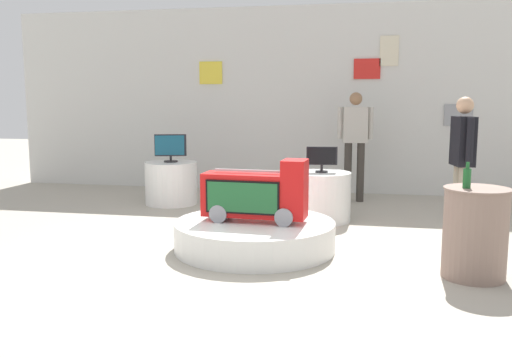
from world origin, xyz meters
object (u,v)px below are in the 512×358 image
Objects in this scene: display_pedestal_left_rear at (171,183)px; shopper_browsing_near_truck at (355,138)px; display_pedestal_center_rear at (321,196)px; shopper_browsing_rear at (462,155)px; novelty_firetruck_tv at (256,196)px; side_table_round at (475,232)px; tv_on_center_rear at (322,158)px; tv_on_left_rear at (170,147)px; bottle_on_side_table at (467,178)px; main_display_pedestal at (255,235)px.

shopper_browsing_near_truck is (2.81, 0.76, 0.69)m from display_pedestal_left_rear.
display_pedestal_center_rear is 0.46× the size of shopper_browsing_near_truck.
display_pedestal_center_rear is at bearing 162.85° from shopper_browsing_rear.
novelty_firetruck_tv is 2.22m from side_table_round.
shopper_browsing_near_truck reaches higher than tv_on_center_rear.
bottle_on_side_table is (3.88, -2.95, 0.04)m from tv_on_left_rear.
main_display_pedestal is 2.67m from shopper_browsing_rear.
novelty_firetruck_tv is at bearing -109.58° from tv_on_center_rear.
display_pedestal_left_rear is 1.97× the size of tv_on_center_rear.
shopper_browsing_rear reaches higher than display_pedestal_center_rear.
main_display_pedestal is 1.01× the size of shopper_browsing_near_truck.
tv_on_center_rear is (-0.00, -0.00, 0.53)m from display_pedestal_center_rear.
novelty_firetruck_tv is at bearing -107.28° from shopper_browsing_near_truck.
shopper_browsing_near_truck is (1.00, 3.13, 0.87)m from main_display_pedestal.
shopper_browsing_near_truck is (0.98, 3.14, 0.42)m from novelty_firetruck_tv.
side_table_round is at bearing -53.84° from display_pedestal_center_rear.
shopper_browsing_near_truck reaches higher than side_table_round.
shopper_browsing_rear is at bearing -17.37° from display_pedestal_left_rear.
shopper_browsing_near_truck reaches higher than display_pedestal_left_rear.
tv_on_left_rear is 1.17× the size of tv_on_center_rear.
bottle_on_side_table is at bearing -73.89° from shopper_browsing_near_truck.
tv_on_center_rear is 1.74× the size of bottle_on_side_table.
tv_on_left_rear is (-1.81, 2.36, 0.74)m from main_display_pedestal.
side_table_round is at bearing -36.19° from tv_on_left_rear.
shopper_browsing_rear is at bearing 85.73° from side_table_round.
tv_on_center_rear is (2.40, -0.76, 0.53)m from display_pedestal_left_rear.
display_pedestal_center_rear is at bearing -104.81° from shopper_browsing_near_truck.
shopper_browsing_rear reaches higher than display_pedestal_left_rear.
tv_on_center_rear is at bearing 70.42° from novelty_firetruck_tv.
display_pedestal_left_rear is 0.49× the size of shopper_browsing_rear.
bottle_on_side_table reaches higher than side_table_round.
novelty_firetruck_tv is (0.02, -0.01, 0.44)m from main_display_pedestal.
main_display_pedestal is 3.40m from shopper_browsing_near_truck.
display_pedestal_left_rear is at bearing 142.73° from bottle_on_side_table.
main_display_pedestal is at bearing -52.56° from tv_on_left_rear.
shopper_browsing_rear is (4.10, -1.28, 0.08)m from tv_on_left_rear.
main_display_pedestal is 3.63× the size of tv_on_left_rear.
tv_on_left_rear is 2.91m from shopper_browsing_near_truck.
shopper_browsing_rear reaches higher than tv_on_left_rear.
tv_on_left_rear is 4.87m from bottle_on_side_table.
display_pedestal_center_rear is at bearing 69.67° from main_display_pedestal.
shopper_browsing_near_truck reaches higher than tv_on_left_rear.
bottle_on_side_table reaches higher than display_pedestal_center_rear.
tv_on_left_rear is at bearing 143.81° from side_table_round.
tv_on_center_rear is 0.24× the size of shopper_browsing_near_truck.
display_pedestal_center_rear reaches higher than main_display_pedestal.
side_table_round is (1.58, -2.16, 0.10)m from display_pedestal_center_rear.
novelty_firetruck_tv reaches higher than display_pedestal_center_rear.
display_pedestal_center_rear is (0.60, 1.61, 0.17)m from main_display_pedestal.
tv_on_left_rear is at bearing 162.68° from shopper_browsing_rear.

